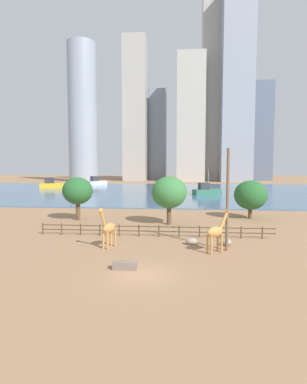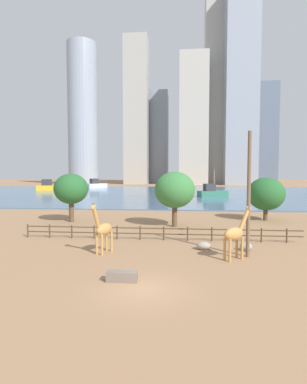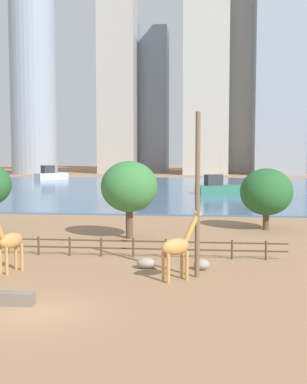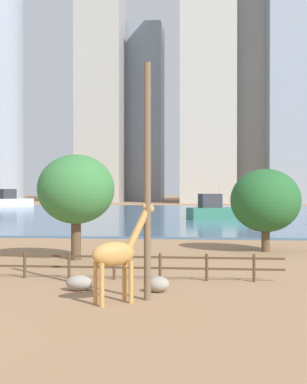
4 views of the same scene
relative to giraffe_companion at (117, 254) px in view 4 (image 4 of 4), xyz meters
The scene contains 16 objects.
ground_plane 74.03m from the giraffe_companion, 94.65° to the left, with size 400.00×400.00×0.00m, color #9E7551.
harbor_water 71.04m from the giraffe_companion, 94.84° to the left, with size 180.00×86.00×0.20m, color #476B8C.
giraffe_companion is the anchor object (origin of this frame).
utility_pole 3.10m from the giraffe_companion, 36.81° to the left, with size 0.28×0.28×9.44m, color brown.
boulder_near_fence 3.32m from the giraffe_companion, 62.89° to the left, with size 0.99×0.89×0.67m, color gray.
boulder_by_pole 3.67m from the giraffe_companion, 129.27° to the left, with size 1.15×0.90×0.67m, color gray.
enclosure_fence 8.61m from the giraffe_companion, 137.52° to the left, with size 26.12×0.14×1.30m.
tree_center_broad 14.11m from the giraffe_companion, 109.94° to the left, with size 4.74×4.74×6.49m.
tree_right_tall 20.31m from the giraffe_companion, 68.98° to the left, with size 4.87×4.87×5.75m.
boat_ferry 106.90m from the giraffe_companion, 111.67° to the left, with size 8.04×8.70×7.86m.
boat_sailboat 56.26m from the giraffe_companion, 86.06° to the left, with size 8.16×5.54×6.92m.
skyline_tower_needle 166.58m from the giraffe_companion, 96.81° to the left, with size 13.84×13.72×55.49m, color gray.
skyline_block_central 145.03m from the giraffe_companion, 89.14° to the left, with size 15.21×12.87×69.17m, color #B7B2A8.
skyline_tower_glass 153.62m from the giraffe_companion, 79.38° to the left, with size 16.75×14.51×104.62m, color #939EAD.
skyline_tower_short 157.26m from the giraffe_companion, 101.35° to the left, with size 13.32×11.86×82.48m, color #ADA89E.
skyline_block_wide 164.18m from the giraffe_companion, 84.03° to the left, with size 14.90×12.70×105.43m, color #ADA89E.
Camera 4 is at (9.71, -16.10, 4.50)m, focal length 55.00 mm.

